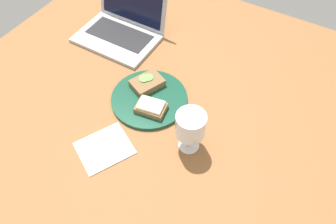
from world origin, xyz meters
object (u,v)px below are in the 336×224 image
at_px(sandwich_with_cucumber, 147,83).
at_px(wine_glass, 190,126).
at_px(plate, 149,99).
at_px(laptop, 122,26).
at_px(napkin, 105,148).
at_px(sandwich_with_cheese, 151,107).

xyz_separation_m(sandwich_with_cucumber, wine_glass, (0.23, -0.13, 0.08)).
distance_m(plate, laptop, 0.36).
distance_m(sandwich_with_cucumber, napkin, 0.27).
bearing_deg(sandwich_with_cucumber, napkin, -85.82).
relative_size(sandwich_with_cucumber, napkin, 0.82).
bearing_deg(sandwich_with_cheese, wine_glass, -16.73).
distance_m(plate, sandwich_with_cucumber, 0.06).
relative_size(plate, sandwich_with_cucumber, 2.03).
bearing_deg(wine_glass, sandwich_with_cheese, 163.27).
height_order(sandwich_with_cheese, laptop, laptop).
bearing_deg(plate, napkin, -93.59).
height_order(plate, wine_glass, wine_glass).
relative_size(plate, napkin, 1.67).
bearing_deg(napkin, wine_glass, 32.81).
distance_m(laptop, napkin, 0.54).
bearing_deg(napkin, sandwich_with_cheese, 75.58).
xyz_separation_m(sandwich_with_cucumber, napkin, (0.02, -0.27, -0.02)).
xyz_separation_m(plate, sandwich_with_cucumber, (-0.03, 0.04, 0.02)).
height_order(sandwich_with_cucumber, laptop, laptop).
distance_m(sandwich_with_cheese, sandwich_with_cucumber, 0.11).
bearing_deg(wine_glass, laptop, 145.34).
xyz_separation_m(plate, napkin, (-0.01, -0.23, -0.00)).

